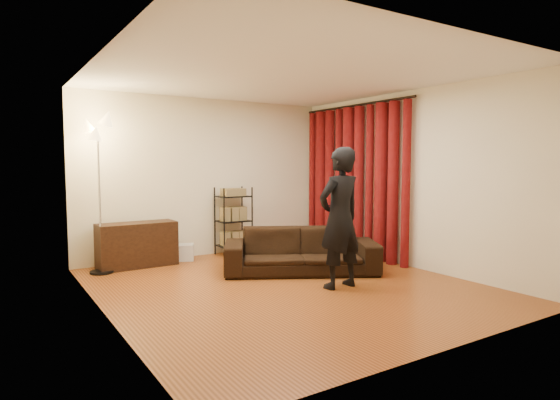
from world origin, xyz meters
TOP-DOWN VIEW (x-y plane):
  - floor at (0.00, 0.00)m, footprint 5.00×5.00m
  - ceiling at (0.00, 0.00)m, footprint 5.00×5.00m
  - wall_back at (0.00, 2.50)m, footprint 5.00×0.00m
  - wall_front at (0.00, -2.50)m, footprint 5.00×0.00m
  - wall_left at (-2.25, 0.00)m, footprint 0.00×5.00m
  - wall_right at (2.25, 0.00)m, footprint 0.00×5.00m
  - curtain_rod at (2.15, 1.12)m, footprint 0.04×2.65m
  - curtain at (2.13, 1.12)m, footprint 0.22×2.65m
  - sofa at (0.60, 0.51)m, footprint 2.35×1.82m
  - person at (0.54, -0.43)m, footprint 0.69×0.48m
  - media_cabinet at (-1.32, 2.18)m, footprint 1.19×0.47m
  - storage_boxes at (-0.55, 2.23)m, footprint 0.40×0.36m
  - wire_shelf at (0.37, 2.24)m, footprint 0.59×0.45m
  - floor_lamp at (-1.88, 2.03)m, footprint 0.52×0.52m

SIDE VIEW (x-z plane):
  - floor at x=0.00m, z-range 0.00..0.00m
  - storage_boxes at x=-0.55m, z-range 0.00..0.27m
  - sofa at x=0.60m, z-range 0.00..0.64m
  - media_cabinet at x=-1.32m, z-range 0.00..0.68m
  - wire_shelf at x=0.37m, z-range 0.00..1.18m
  - person at x=0.54m, z-range 0.00..1.80m
  - floor_lamp at x=-1.88m, z-range 0.00..2.24m
  - curtain at x=2.13m, z-range 0.00..2.55m
  - wall_back at x=0.00m, z-range -1.15..3.85m
  - wall_front at x=0.00m, z-range -1.15..3.85m
  - wall_left at x=-2.25m, z-range -1.15..3.85m
  - wall_right at x=2.25m, z-range -1.15..3.85m
  - curtain_rod at x=2.15m, z-range 2.56..2.60m
  - ceiling at x=0.00m, z-range 2.70..2.70m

